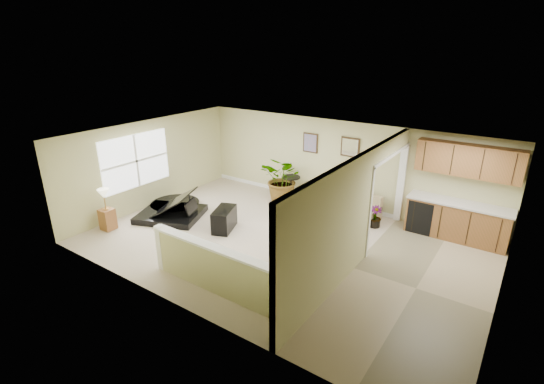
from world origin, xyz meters
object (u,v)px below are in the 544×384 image
Objects in this scene: piano_bench at (224,219)px; lamp_stand at (107,212)px; piano at (172,193)px; palm_plant at (284,180)px; accent_table at (291,186)px; loveseat at (351,205)px; small_plant at (375,218)px.

lamp_stand reaches higher than piano_bench.
piano_bench is (1.75, 0.11, -0.36)m from piano.
palm_plant is (1.96, 2.56, 0.05)m from piano.
palm_plant is (-0.19, -0.11, 0.19)m from accent_table.
accent_table is at bearing 28.82° from piano.
loveseat is 6.43m from lamp_stand.
lamp_stand reaches higher than accent_table.
accent_table is at bearing 56.03° from lamp_stand.
loveseat is 1.11× the size of palm_plant.
small_plant is (4.86, 2.45, -0.40)m from piano.
lamp_stand is (-0.71, -1.57, -0.18)m from piano.
lamp_stand is at bearing -122.92° from palm_plant.
loveseat is 1.94m from accent_table.
loveseat is 0.83m from small_plant.
piano is 3.44m from accent_table.
loveseat reaches higher than accent_table.
lamp_stand is at bearing -145.69° from piano_bench.
loveseat is 2.00× the size of accent_table.
lamp_stand is (-4.79, -4.28, 0.14)m from loveseat.
accent_table is 5.12m from lamp_stand.
piano_bench is at bearing 34.31° from lamp_stand.
accent_table is 0.29m from palm_plant.
palm_plant is at bearing 30.13° from piano.
accent_table is (0.40, 2.57, 0.23)m from piano_bench.
palm_plant is at bearing 57.08° from lamp_stand.
loveseat is 1.45× the size of lamp_stand.
piano_bench is 3.89m from small_plant.
piano is 1.74m from lamp_stand.
loveseat is at bearing 48.18° from piano_bench.
lamp_stand is at bearing -132.86° from loveseat.
small_plant is 0.52× the size of lamp_stand.
piano_bench is 2.99m from lamp_stand.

